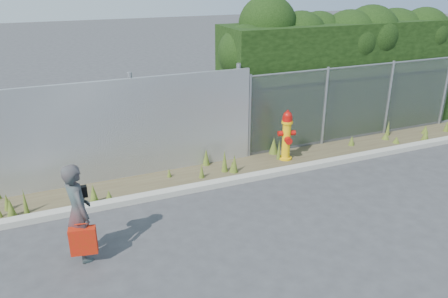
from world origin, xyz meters
name	(u,v)px	position (x,y,z in m)	size (l,w,h in m)	color
ground	(270,225)	(0.00, 0.00, 0.00)	(80.00, 80.00, 0.00)	#37383A
curb	(230,181)	(0.00, 1.80, 0.06)	(16.00, 0.22, 0.12)	#A6A396
weed_strip	(216,169)	(-0.05, 2.43, 0.10)	(16.00, 1.24, 0.52)	#4A402A
corrugated_fence	(59,138)	(-3.25, 3.01, 1.10)	(8.50, 0.21, 2.30)	#A3A5AA
chainlink_fence	(358,102)	(4.25, 3.00, 1.03)	(6.50, 0.07, 2.05)	gray
hedge	(346,59)	(4.53, 4.04, 1.98)	(7.52, 2.05, 3.73)	black
fire_hydrant	(287,136)	(1.77, 2.46, 0.61)	(0.42, 0.37, 1.25)	yellow
woman	(78,212)	(-3.18, 0.33, 0.81)	(0.59, 0.39, 1.61)	#0E5957
red_tote_bag	(83,241)	(-3.18, 0.12, 0.42)	(0.40, 0.15, 0.52)	#A42709
black_shoulder_bag	(79,192)	(-3.12, 0.52, 1.05)	(0.24, 0.10, 0.18)	black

